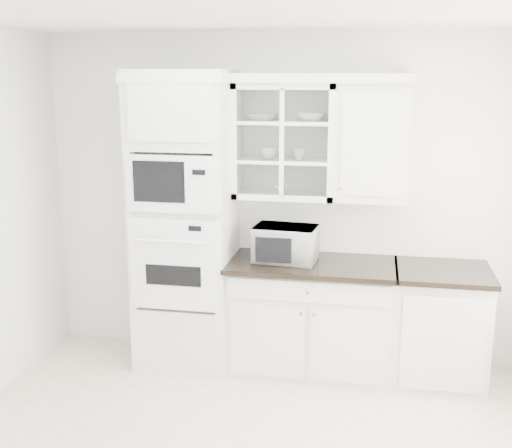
# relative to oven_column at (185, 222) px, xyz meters

# --- Properties ---
(room_shell) EXTENTS (4.00, 3.50, 2.70)m
(room_shell) POSITION_rel_oven_column_xyz_m (0.75, -0.99, 0.58)
(room_shell) COLOR white
(room_shell) RESTS_ON ground
(oven_column) EXTENTS (0.76, 0.68, 2.40)m
(oven_column) POSITION_rel_oven_column_xyz_m (0.00, 0.00, 0.00)
(oven_column) COLOR silver
(oven_column) RESTS_ON ground
(base_cabinet_run) EXTENTS (1.32, 0.67, 0.92)m
(base_cabinet_run) POSITION_rel_oven_column_xyz_m (1.03, 0.03, -0.74)
(base_cabinet_run) COLOR silver
(base_cabinet_run) RESTS_ON ground
(extra_base_cabinet) EXTENTS (0.72, 0.67, 0.92)m
(extra_base_cabinet) POSITION_rel_oven_column_xyz_m (2.03, 0.03, -0.74)
(extra_base_cabinet) COLOR silver
(extra_base_cabinet) RESTS_ON ground
(upper_cabinet_glass) EXTENTS (0.80, 0.33, 0.90)m
(upper_cabinet_glass) POSITION_rel_oven_column_xyz_m (0.78, 0.17, 0.65)
(upper_cabinet_glass) COLOR silver
(upper_cabinet_glass) RESTS_ON room_shell
(upper_cabinet_solid) EXTENTS (0.55, 0.33, 0.90)m
(upper_cabinet_solid) POSITION_rel_oven_column_xyz_m (1.46, 0.17, 0.65)
(upper_cabinet_solid) COLOR silver
(upper_cabinet_solid) RESTS_ON room_shell
(crown_molding) EXTENTS (2.14, 0.38, 0.07)m
(crown_molding) POSITION_rel_oven_column_xyz_m (0.68, 0.14, 1.14)
(crown_molding) COLOR white
(crown_molding) RESTS_ON room_shell
(countertop_microwave) EXTENTS (0.51, 0.44, 0.28)m
(countertop_microwave) POSITION_rel_oven_column_xyz_m (0.82, 0.03, -0.14)
(countertop_microwave) COLOR white
(countertop_microwave) RESTS_ON base_cabinet_run
(bowl_a) EXTENTS (0.27, 0.27, 0.05)m
(bowl_a) POSITION_rel_oven_column_xyz_m (0.61, 0.15, 0.84)
(bowl_a) COLOR white
(bowl_a) RESTS_ON upper_cabinet_glass
(bowl_b) EXTENTS (0.25, 0.25, 0.07)m
(bowl_b) POSITION_rel_oven_column_xyz_m (0.98, 0.17, 0.84)
(bowl_b) COLOR white
(bowl_b) RESTS_ON upper_cabinet_glass
(cup_a) EXTENTS (0.14, 0.14, 0.10)m
(cup_a) POSITION_rel_oven_column_xyz_m (0.65, 0.15, 0.56)
(cup_a) COLOR white
(cup_a) RESTS_ON upper_cabinet_glass
(cup_b) EXTENTS (0.10, 0.10, 0.09)m
(cup_b) POSITION_rel_oven_column_xyz_m (0.89, 0.16, 0.55)
(cup_b) COLOR white
(cup_b) RESTS_ON upper_cabinet_glass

